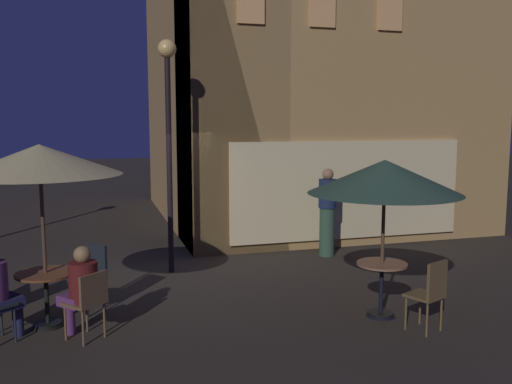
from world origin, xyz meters
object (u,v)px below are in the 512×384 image
street_lamp_near_corner (168,113)px  patron_seated_1 (81,286)px  cafe_table_0 (46,286)px  patio_umbrella_0 (40,161)px  cafe_table_1 (382,278)px  cafe_chair_1 (89,298)px  cafe_chair_3 (431,290)px  patio_umbrella_1 (385,177)px  cafe_chair_2 (93,272)px  patron_standing_2 (327,212)px

street_lamp_near_corner → patron_seated_1: size_ratio=3.44×
cafe_table_0 → patio_umbrella_0: (0.00, 0.00, 1.67)m
cafe_table_1 → patio_umbrella_0: 4.88m
cafe_table_1 → cafe_chair_1: 3.95m
street_lamp_near_corner → cafe_table_0: street_lamp_near_corner is taller
street_lamp_near_corner → cafe_chair_3: size_ratio=4.29×
cafe_chair_1 → cafe_chair_3: (4.25, -0.98, 0.03)m
cafe_table_0 → cafe_chair_3: bearing=-18.7°
cafe_table_0 → patron_seated_1: (0.45, -0.54, 0.12)m
cafe_table_0 → cafe_chair_1: 0.84m
street_lamp_near_corner → patron_seated_1: 3.82m
street_lamp_near_corner → cafe_chair_3: street_lamp_near_corner is taller
patio_umbrella_1 → cafe_chair_1: (-3.94, 0.26, -1.43)m
cafe_chair_3 → street_lamp_near_corner: bearing=13.4°
patio_umbrella_0 → cafe_chair_2: bearing=39.3°
cafe_table_0 → patron_seated_1: patron_seated_1 is taller
cafe_chair_1 → patron_standing_2: 5.62m
cafe_table_0 → cafe_chair_3: cafe_chair_3 is taller
patio_umbrella_0 → cafe_chair_1: size_ratio=2.77×
street_lamp_near_corner → cafe_chair_1: bearing=-116.4°
patio_umbrella_1 → patron_seated_1: bearing=174.9°
patio_umbrella_0 → cafe_chair_2: size_ratio=2.53×
cafe_table_0 → patio_umbrella_1: 4.79m
patio_umbrella_0 → cafe_chair_1: (0.54, -0.64, -1.69)m
cafe_table_1 → cafe_table_0: bearing=168.7°
patron_standing_2 → street_lamp_near_corner: bearing=125.2°
patron_seated_1 → patron_standing_2: patron_standing_2 is taller
cafe_chair_2 → patron_seated_1: size_ratio=0.80×
street_lamp_near_corner → cafe_chair_1: 3.94m
patron_standing_2 → patio_umbrella_1: bearing=-161.9°
cafe_chair_3 → patron_seated_1: bearing=52.8°
street_lamp_near_corner → patron_standing_2: bearing=6.0°
cafe_table_0 → cafe_chair_2: bearing=39.3°
patio_umbrella_1 → cafe_chair_1: patio_umbrella_1 is taller
cafe_table_1 → cafe_chair_3: size_ratio=0.80×
patio_umbrella_1 → patron_seated_1: size_ratio=1.84×
cafe_chair_2 → cafe_chair_3: (4.19, -2.12, -0.00)m
street_lamp_near_corner → cafe_table_0: (-1.96, -2.21, -2.31)m
patio_umbrella_0 → cafe_table_1: bearing=-11.3°
street_lamp_near_corner → patio_umbrella_0: street_lamp_near_corner is taller
cafe_table_1 → patio_umbrella_1: bearing=90.0°
cafe_table_1 → cafe_chair_3: (0.31, -0.72, 0.03)m
cafe_table_1 → cafe_chair_1: cafe_chair_1 is taller
street_lamp_near_corner → cafe_chair_2: street_lamp_near_corner is taller
patio_umbrella_0 → street_lamp_near_corner: bearing=48.5°
patio_umbrella_0 → patio_umbrella_1: 4.58m
patio_umbrella_1 → patron_seated_1: 4.25m
cafe_chair_2 → cafe_chair_3: cafe_chair_2 is taller
patron_seated_1 → cafe_table_0: bearing=-0.0°
patio_umbrella_1 → patron_seated_1: (-4.03, 0.36, -1.29)m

